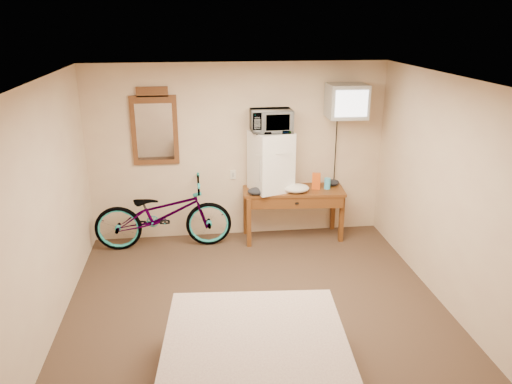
# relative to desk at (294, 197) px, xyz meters

# --- Properties ---
(room) EXTENTS (4.60, 4.64, 2.50)m
(room) POSITION_rel_desk_xyz_m (-0.76, -2.00, 0.61)
(room) COLOR #452E22
(room) RESTS_ON ground
(desk) EXTENTS (1.47, 0.67, 0.75)m
(desk) POSITION_rel_desk_xyz_m (0.00, 0.00, 0.00)
(desk) COLOR brown
(desk) RESTS_ON floor
(mini_fridge) EXTENTS (0.64, 0.63, 0.84)m
(mini_fridge) POSITION_rel_desk_xyz_m (-0.33, 0.05, 0.53)
(mini_fridge) COLOR white
(mini_fridge) RESTS_ON desk
(microwave) EXTENTS (0.56, 0.39, 0.31)m
(microwave) POSITION_rel_desk_xyz_m (-0.33, 0.05, 1.10)
(microwave) COLOR white
(microwave) RESTS_ON mini_fridge
(snack_bag) EXTENTS (0.13, 0.10, 0.23)m
(snack_bag) POSITION_rel_desk_xyz_m (0.32, 0.01, 0.23)
(snack_bag) COLOR #E15414
(snack_bag) RESTS_ON desk
(blue_cup) EXTENTS (0.09, 0.09, 0.15)m
(blue_cup) POSITION_rel_desk_xyz_m (0.48, -0.01, 0.19)
(blue_cup) COLOR #46BFF0
(blue_cup) RESTS_ON desk
(cloth_cream) EXTENTS (0.37, 0.28, 0.11)m
(cloth_cream) POSITION_rel_desk_xyz_m (0.01, -0.09, 0.17)
(cloth_cream) COLOR silver
(cloth_cream) RESTS_ON desk
(cloth_dark_a) EXTENTS (0.26, 0.20, 0.10)m
(cloth_dark_a) POSITION_rel_desk_xyz_m (-0.54, -0.13, 0.16)
(cloth_dark_a) COLOR black
(cloth_dark_a) RESTS_ON desk
(cloth_dark_b) EXTENTS (0.20, 0.16, 0.09)m
(cloth_dark_b) POSITION_rel_desk_xyz_m (0.59, 0.12, 0.16)
(cloth_dark_b) COLOR black
(cloth_dark_b) RESTS_ON desk
(crt_television) EXTENTS (0.53, 0.60, 0.46)m
(crt_television) POSITION_rel_desk_xyz_m (0.70, 0.02, 1.35)
(crt_television) COLOR black
(crt_television) RESTS_ON room
(wall_mirror) EXTENTS (0.63, 0.04, 1.07)m
(wall_mirror) POSITION_rel_desk_xyz_m (-1.90, 0.27, 1.00)
(wall_mirror) COLOR brown
(wall_mirror) RESTS_ON room
(bicycle) EXTENTS (1.88, 0.67, 0.99)m
(bicycle) POSITION_rel_desk_xyz_m (-1.84, -0.05, -0.14)
(bicycle) COLOR black
(bicycle) RESTS_ON floor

